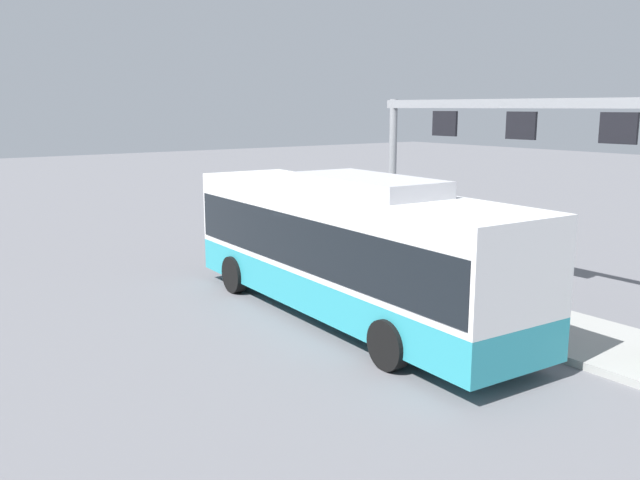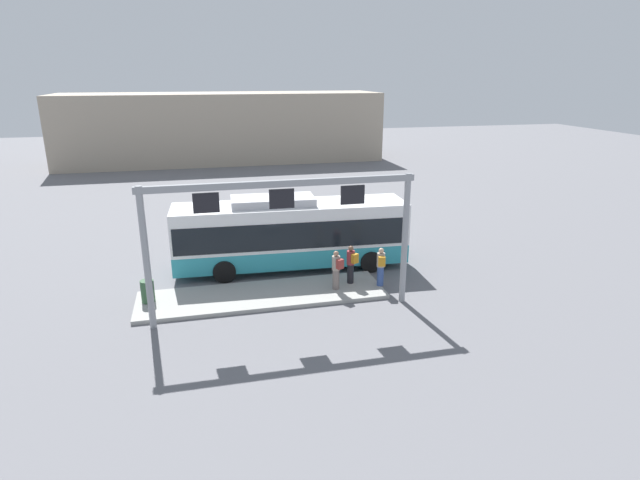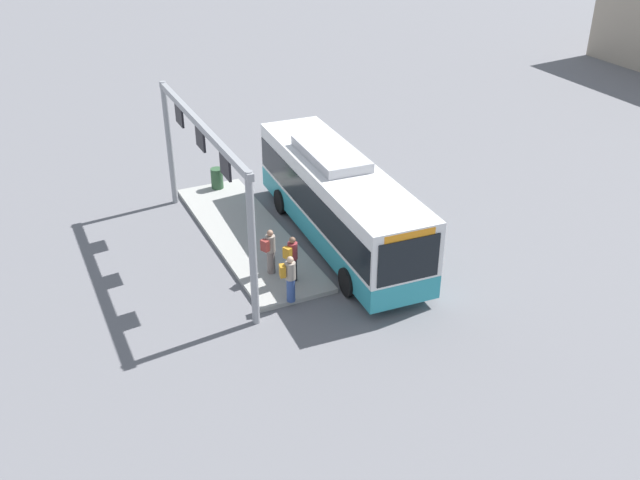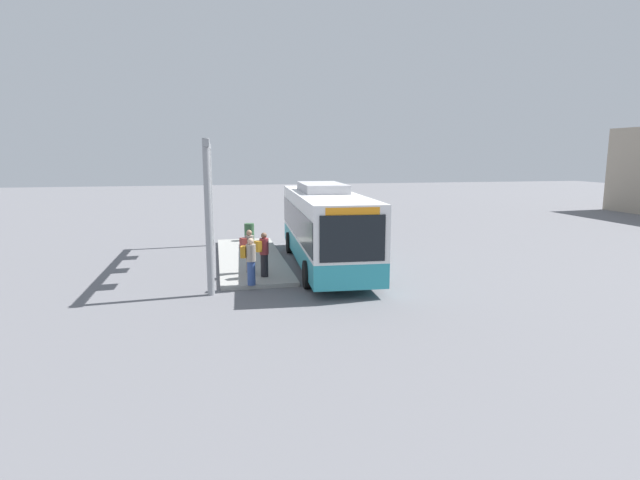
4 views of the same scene
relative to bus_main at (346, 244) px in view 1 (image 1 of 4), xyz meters
name	(u,v)px [view 1 (image 1 of 4)]	position (x,y,z in m)	size (l,w,h in m)	color
ground_plane	(345,318)	(0.01, 0.00, -1.81)	(120.00, 120.00, 0.00)	slate
platform_curb	(487,310)	(-1.77, -3.02, -1.73)	(10.00, 2.80, 0.16)	#9E9E99
bus_main	(346,244)	(0.00, 0.00, 0.00)	(10.77, 3.08, 3.46)	teal
person_boarding	(368,238)	(3.20, -3.37, -0.76)	(0.41, 0.57, 1.67)	#334C8C
person_waiting_near	(378,247)	(2.07, -2.80, -0.76)	(0.50, 0.60, 1.67)	black
person_waiting_mid	(409,249)	(1.29, -3.29, -0.76)	(0.49, 0.60, 1.67)	slate
platform_sign_gantry	(520,154)	(-1.16, -4.72, 1.98)	(9.99, 0.24, 5.20)	gray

